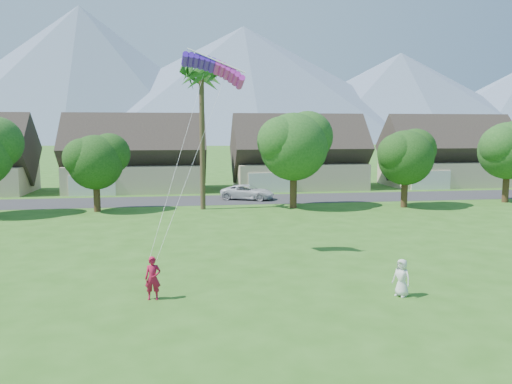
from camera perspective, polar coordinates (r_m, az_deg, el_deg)
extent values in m
plane|color=#2D6019|center=(17.04, 5.11, -17.10)|extent=(500.00, 500.00, 0.00)
cube|color=#2D2D30|center=(49.72, -4.02, -0.91)|extent=(90.00, 7.00, 0.01)
imported|color=#A21233|center=(21.27, -11.71, -9.62)|extent=(0.69, 0.47, 1.81)
imported|color=silver|center=(22.13, 16.31, -9.38)|extent=(0.87, 0.93, 1.60)
imported|color=silver|center=(49.89, -0.96, -0.02)|extent=(5.82, 4.29, 1.47)
cone|color=slate|center=(281.23, -19.29, 12.52)|extent=(190.00, 190.00, 70.00)
cone|color=slate|center=(278.18, -1.39, 12.15)|extent=(240.00, 240.00, 62.00)
cone|color=slate|center=(302.15, 16.10, 10.34)|extent=(200.00, 200.00, 50.00)
cube|color=beige|center=(58.59, -13.52, 1.61)|extent=(15.00, 8.00, 3.00)
cube|color=#382D28|center=(58.38, -13.62, 4.82)|extent=(15.75, 8.15, 8.15)
cube|color=silver|center=(55.18, -18.23, 0.70)|extent=(4.80, 0.12, 2.20)
cube|color=beige|center=(59.93, 4.89, 1.91)|extent=(15.00, 8.00, 3.00)
cube|color=#382D28|center=(59.72, 4.92, 5.05)|extent=(15.75, 8.15, 8.15)
cube|color=silver|center=(55.17, 1.60, 1.06)|extent=(4.80, 0.12, 2.20)
cube|color=beige|center=(66.88, 20.96, 2.01)|extent=(15.00, 8.00, 3.00)
cube|color=#382D28|center=(66.69, 21.08, 4.82)|extent=(15.75, 8.15, 8.15)
cube|color=silver|center=(61.36, 19.36, 1.27)|extent=(4.80, 0.12, 2.20)
cylinder|color=#47301C|center=(44.59, -17.71, -0.76)|extent=(0.56, 0.56, 2.18)
sphere|color=#214916|center=(44.29, -17.87, 3.25)|extent=(4.62, 4.62, 4.62)
cylinder|color=#47301C|center=(44.52, 4.28, -0.04)|extent=(0.62, 0.62, 2.82)
sphere|color=#214916|center=(44.19, 4.33, 5.17)|extent=(5.98, 5.98, 5.98)
cylinder|color=#47301C|center=(46.83, 16.58, -0.28)|extent=(0.58, 0.58, 2.30)
sphere|color=#214916|center=(46.53, 16.73, 3.77)|extent=(4.90, 4.90, 4.90)
cylinder|color=#47301C|center=(53.61, 26.63, 0.31)|extent=(0.60, 0.60, 2.56)
sphere|color=#214916|center=(53.34, 26.85, 4.23)|extent=(5.44, 5.44, 5.44)
cylinder|color=#4C3D26|center=(43.63, -6.17, 5.84)|extent=(0.44, 0.44, 12.00)
sphere|color=#286021|center=(43.94, -6.28, 14.08)|extent=(3.00, 3.00, 3.00)
cube|color=#471AC3|center=(27.40, -6.57, 14.10)|extent=(1.79, 1.16, 0.50)
cube|color=#D127BE|center=(27.51, -2.90, 14.11)|extent=(1.79, 1.16, 0.50)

